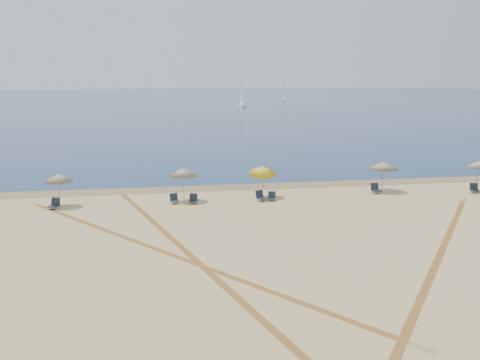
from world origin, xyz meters
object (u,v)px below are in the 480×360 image
(umbrella_1, at_px, (58,178))
(chair_3, at_px, (174,199))
(umbrella_2, at_px, (183,172))
(chair_5, at_px, (261,196))
(umbrella_4, at_px, (383,166))
(sailboat_2, at_px, (242,98))
(sailboat_0, at_px, (284,95))
(umbrella_3, at_px, (262,170))
(chair_7, at_px, (375,189))
(chair_4, at_px, (193,199))
(chair_6, at_px, (272,197))
(umbrella_5, at_px, (479,164))
(chair_8, at_px, (474,188))
(chair_2, at_px, (54,204))

(umbrella_1, xyz_separation_m, chair_3, (7.53, -0.36, -1.65))
(umbrella_2, height_order, chair_5, umbrella_2)
(umbrella_4, bearing_deg, chair_3, -175.29)
(chair_3, xyz_separation_m, sailboat_2, (26.91, 124.00, 2.31))
(sailboat_0, height_order, sailboat_2, sailboat_2)
(chair_5, bearing_deg, umbrella_3, 49.63)
(chair_7, bearing_deg, sailboat_0, 75.74)
(umbrella_2, xyz_separation_m, chair_4, (0.58, -0.73, -1.76))
(umbrella_4, xyz_separation_m, chair_6, (-8.90, -1.65, -1.69))
(umbrella_1, height_order, umbrella_5, umbrella_5)
(umbrella_4, bearing_deg, umbrella_2, -177.08)
(chair_4, relative_size, sailboat_0, 0.10)
(umbrella_1, relative_size, umbrella_2, 0.95)
(umbrella_2, bearing_deg, chair_8, -2.32)
(chair_7, bearing_deg, chair_6, -174.12)
(umbrella_2, height_order, umbrella_4, umbrella_2)
(chair_7, bearing_deg, sailboat_2, 82.53)
(chair_3, height_order, chair_8, chair_8)
(chair_6, xyz_separation_m, sailboat_2, (20.19, 124.37, 2.33))
(umbrella_2, bearing_deg, sailboat_0, 73.08)
(umbrella_5, height_order, chair_4, umbrella_5)
(chair_4, height_order, chair_7, chair_7)
(umbrella_3, height_order, chair_4, umbrella_3)
(sailboat_0, bearing_deg, umbrella_5, -87.44)
(chair_4, distance_m, chair_6, 5.45)
(chair_7, bearing_deg, umbrella_1, 179.11)
(chair_6, bearing_deg, chair_5, -169.52)
(umbrella_1, xyz_separation_m, chair_6, (14.24, -0.72, -1.66))
(umbrella_3, xyz_separation_m, sailboat_0, (45.15, 166.57, 0.20))
(chair_8, bearing_deg, umbrella_4, -171.90)
(sailboat_0, bearing_deg, chair_6, -92.58)
(chair_4, bearing_deg, chair_2, -168.06)
(chair_7, bearing_deg, umbrella_2, 179.01)
(chair_4, relative_size, chair_6, 0.99)
(chair_2, relative_size, chair_4, 1.16)
(chair_6, distance_m, sailboat_2, 126.02)
(chair_7, bearing_deg, chair_8, -10.35)
(umbrella_2, relative_size, sailboat_0, 0.33)
(chair_2, distance_m, chair_8, 29.96)
(umbrella_2, height_order, chair_3, umbrella_2)
(chair_8, xyz_separation_m, sailboat_0, (29.24, 167.63, 1.89))
(chair_4, xyz_separation_m, sailboat_0, (50.15, 167.49, 1.91))
(umbrella_5, height_order, sailboat_0, sailboat_0)
(chair_5, height_order, sailboat_2, sailboat_2)
(umbrella_5, xyz_separation_m, sailboat_0, (28.87, 167.40, 0.12))
(umbrella_5, relative_size, chair_4, 3.37)
(chair_4, bearing_deg, sailboat_0, 85.27)
(umbrella_2, distance_m, chair_3, 1.97)
(chair_3, height_order, chair_5, chair_5)
(chair_5, distance_m, sailboat_2, 126.04)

